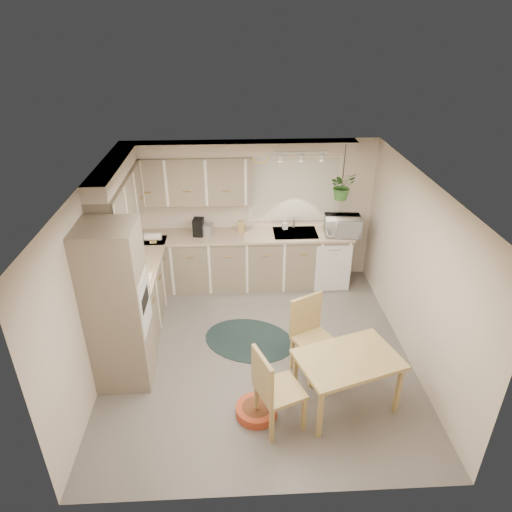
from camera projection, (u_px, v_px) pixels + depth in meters
name	position (u px, v px, depth m)	size (l,w,h in m)	color
floor	(258.00, 352.00, 6.24)	(4.20, 4.20, 0.00)	#645E58
ceiling	(259.00, 184.00, 5.11)	(4.20, 4.20, 0.00)	silver
wall_back	(251.00, 212.00, 7.52)	(4.00, 0.04, 2.40)	beige
wall_front	(273.00, 404.00, 3.82)	(4.00, 0.04, 2.40)	beige
wall_left	(96.00, 281.00, 5.58)	(0.04, 4.20, 2.40)	beige
wall_right	(416.00, 272.00, 5.76)	(0.04, 4.20, 2.40)	beige
base_cab_left	(140.00, 293.00, 6.72)	(0.60, 1.85, 0.90)	gray
base_cab_back	(240.00, 261.00, 7.60)	(3.60, 0.60, 0.90)	gray
counter_left	(137.00, 265.00, 6.50)	(0.64, 1.89, 0.04)	tan
counter_back	(240.00, 236.00, 7.37)	(3.64, 0.64, 0.04)	tan
oven_stack	(118.00, 308.00, 5.33)	(0.65, 0.65, 2.10)	gray
wall_oven_face	(145.00, 307.00, 5.35)	(0.02, 0.56, 0.58)	silver
upper_cab_left	(120.00, 203.00, 6.18)	(0.35, 2.00, 0.75)	gray
upper_cab_back	(187.00, 180.00, 7.03)	(2.00, 0.35, 0.75)	gray
soffit_left	(113.00, 169.00, 5.95)	(0.30, 2.00, 0.20)	beige
soffit_back	(238.00, 148.00, 6.87)	(3.60, 0.30, 0.20)	beige
cooktop	(130.00, 285.00, 5.98)	(0.52, 0.58, 0.02)	silver
range_hood	(123.00, 254.00, 5.76)	(0.40, 0.60, 0.14)	silver
window_blinds	(295.00, 189.00, 7.34)	(1.40, 0.02, 1.00)	silver
window_frame	(295.00, 189.00, 7.35)	(1.50, 0.02, 1.10)	silver
sink	(295.00, 235.00, 7.43)	(0.70, 0.48, 0.10)	#9DA0A5
dishwasher_front	(333.00, 269.00, 7.41)	(0.58, 0.01, 0.83)	silver
track_light_bar	(301.00, 153.00, 6.54)	(0.80, 0.04, 0.04)	silver
wall_clock	(261.00, 154.00, 7.04)	(0.30, 0.30, 0.03)	#E7C151
dining_table	(346.00, 382.00, 5.24)	(1.11, 0.74, 0.70)	tan
chair_left	(280.00, 388.00, 4.93)	(0.48, 0.48, 1.03)	tan
chair_back	(315.00, 339.00, 5.66)	(0.48, 0.48, 1.03)	tan
braided_rug	(249.00, 340.00, 6.46)	(1.29, 0.97, 0.01)	black
pet_bed	(257.00, 410.00, 5.25)	(0.48, 0.48, 0.11)	#C54127
microwave	(343.00, 224.00, 7.27)	(0.56, 0.31, 0.38)	silver
soap_bottle	(285.00, 227.00, 7.52)	(0.08, 0.17, 0.08)	silver
hanging_plant	(342.00, 189.00, 6.99)	(0.38, 0.43, 0.33)	#35692A
coffee_maker	(199.00, 227.00, 7.27)	(0.16, 0.20, 0.28)	black
toaster	(203.00, 229.00, 7.32)	(0.31, 0.18, 0.19)	#9DA0A5
knife_block	(241.00, 227.00, 7.37)	(0.09, 0.09, 0.20)	tan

